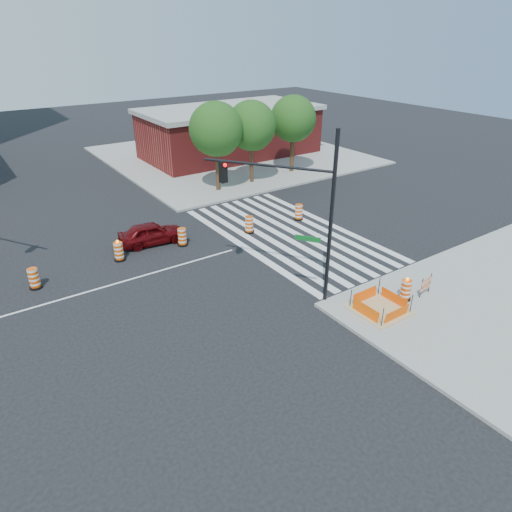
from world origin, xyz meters
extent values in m
plane|color=black|center=(0.00, 0.00, 0.00)|extent=(120.00, 120.00, 0.00)
cube|color=gray|center=(18.00, 18.00, 0.07)|extent=(22.00, 22.00, 0.15)
cube|color=silver|center=(7.80, 0.00, 0.01)|extent=(0.45, 13.50, 0.01)
cube|color=silver|center=(8.70, 0.00, 0.01)|extent=(0.45, 13.50, 0.01)
cube|color=silver|center=(9.60, 0.00, 0.01)|extent=(0.45, 13.50, 0.01)
cube|color=silver|center=(10.50, 0.00, 0.01)|extent=(0.45, 13.50, 0.01)
cube|color=silver|center=(11.40, 0.00, 0.01)|extent=(0.45, 13.50, 0.01)
cube|color=silver|center=(12.30, 0.00, 0.01)|extent=(0.45, 13.50, 0.01)
cube|color=silver|center=(13.20, 0.00, 0.01)|extent=(0.45, 13.50, 0.01)
cube|color=silver|center=(14.10, 0.00, 0.01)|extent=(0.45, 13.50, 0.01)
cube|color=silver|center=(0.00, 0.00, 0.01)|extent=(14.00, 0.12, 0.01)
cube|color=tan|center=(9.00, -9.00, 0.17)|extent=(2.20, 2.20, 0.05)
cube|color=#FC5405|center=(9.00, -9.90, 0.43)|extent=(1.44, 0.02, 0.55)
cube|color=#FC5405|center=(9.00, -8.10, 0.43)|extent=(1.44, 0.02, 0.55)
cube|color=#FC5405|center=(8.10, -9.00, 0.43)|extent=(0.02, 1.44, 0.55)
cube|color=#FC5405|center=(9.90, -9.00, 0.43)|extent=(0.02, 1.44, 0.55)
cylinder|color=black|center=(8.10, -9.90, 0.60)|extent=(0.04, 0.04, 0.90)
cylinder|color=black|center=(9.90, -9.90, 0.60)|extent=(0.04, 0.04, 0.90)
cylinder|color=black|center=(8.10, -8.10, 0.60)|extent=(0.04, 0.04, 0.90)
cylinder|color=black|center=(9.90, -8.10, 0.60)|extent=(0.04, 0.04, 0.90)
cube|color=maroon|center=(18.00, 18.00, 2.10)|extent=(16.00, 8.00, 4.20)
cube|color=gray|center=(18.00, 18.00, 4.40)|extent=(16.50, 8.50, 0.40)
imported|color=#510709|center=(3.68, 3.36, 0.64)|extent=(3.89, 1.92, 1.27)
cylinder|color=black|center=(7.64, -6.98, 3.96)|extent=(0.17, 0.17, 7.61)
cylinder|color=black|center=(5.99, -4.65, 6.05)|extent=(3.38, 4.73, 0.11)
cube|color=black|center=(4.84, -3.01, 5.57)|extent=(0.30, 0.27, 0.95)
sphere|color=#FF0C0C|center=(4.84, -3.19, 5.91)|extent=(0.17, 0.17, 0.17)
cube|color=#0C591E|center=(7.09, -6.20, 3.00)|extent=(0.69, 0.96, 0.24)
cylinder|color=black|center=(10.59, -9.03, 0.20)|extent=(0.57, 0.57, 0.09)
cylinder|color=#E14B04|center=(10.59, -9.03, 0.67)|extent=(0.46, 0.46, 0.90)
sphere|color=#FF990C|center=(10.59, -9.03, 1.19)|extent=(0.15, 0.15, 0.15)
cube|color=#E14B04|center=(11.66, -9.29, 0.84)|extent=(0.83, 0.14, 0.27)
cube|color=#E14B04|center=(11.66, -9.29, 0.52)|extent=(0.83, 0.14, 0.22)
cylinder|color=black|center=(11.29, -9.34, 0.64)|extent=(0.04, 0.04, 0.98)
cylinder|color=black|center=(12.03, -9.25, 0.64)|extent=(0.04, 0.04, 0.98)
cylinder|color=#382314|center=(11.53, 9.32, 2.08)|extent=(0.30, 0.30, 4.15)
sphere|color=#1B4B15|center=(11.53, 9.32, 4.67)|extent=(3.89, 3.89, 3.89)
sphere|color=#1B4B15|center=(12.00, 9.60, 4.02)|extent=(2.86, 2.86, 2.86)
sphere|color=#1B4B15|center=(11.16, 9.13, 4.28)|extent=(2.60, 2.60, 2.60)
cylinder|color=#382314|center=(14.76, 9.57, 2.01)|extent=(0.28, 0.28, 4.03)
sphere|color=#1B4B15|center=(14.76, 9.57, 4.53)|extent=(3.78, 3.78, 3.78)
sphere|color=#1B4B15|center=(15.20, 9.84, 3.90)|extent=(2.77, 2.77, 2.77)
sphere|color=#1B4B15|center=(14.40, 9.39, 4.15)|extent=(2.52, 2.52, 2.52)
cylinder|color=#382314|center=(19.30, 10.19, 2.01)|extent=(0.35, 0.35, 4.02)
sphere|color=#1B4B15|center=(19.30, 10.19, 4.52)|extent=(3.76, 3.76, 3.76)
sphere|color=#1B4B15|center=(19.84, 10.52, 3.89)|extent=(2.76, 2.76, 2.76)
sphere|color=#1B4B15|center=(18.86, 9.97, 4.14)|extent=(2.51, 2.51, 2.51)
cylinder|color=black|center=(-2.94, 1.78, 0.05)|extent=(0.60, 0.60, 0.10)
cylinder|color=#E14B04|center=(-2.94, 1.78, 0.55)|extent=(0.48, 0.48, 0.95)
cylinder|color=black|center=(1.39, 2.35, 0.05)|extent=(0.60, 0.60, 0.10)
cylinder|color=#E14B04|center=(1.39, 2.35, 0.55)|extent=(0.48, 0.48, 0.95)
sphere|color=#FF990C|center=(1.39, 2.35, 1.10)|extent=(0.16, 0.16, 0.16)
cylinder|color=black|center=(5.02, 2.16, 0.05)|extent=(0.60, 0.60, 0.10)
cylinder|color=#E14B04|center=(5.02, 2.16, 0.55)|extent=(0.48, 0.48, 0.95)
cylinder|color=black|center=(9.17, 1.52, 0.05)|extent=(0.60, 0.60, 0.10)
cylinder|color=#E14B04|center=(9.17, 1.52, 0.55)|extent=(0.48, 0.48, 0.95)
cylinder|color=black|center=(12.97, 1.44, 0.05)|extent=(0.60, 0.60, 0.10)
cylinder|color=#E14B04|center=(12.97, 1.44, 0.55)|extent=(0.48, 0.48, 0.95)
camera|label=1|loc=(-4.89, -19.74, 11.16)|focal=32.00mm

